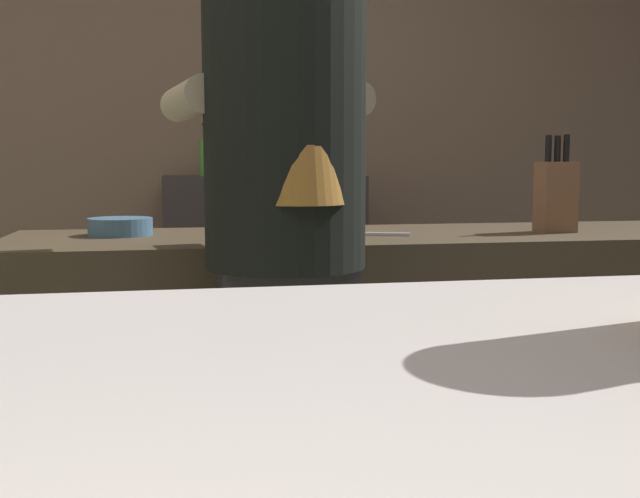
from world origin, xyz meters
The scene contains 10 objects.
wall_back centered at (0.00, 2.20, 1.35)m, with size 5.20×0.10×2.70m, color #8F735C.
prep_counter centered at (0.35, 0.77, 0.45)m, with size 2.10×0.60×0.91m, color #493B29.
back_shelf centered at (0.12, 1.92, 0.53)m, with size 0.83×0.36×1.06m, color #3D3735.
bartender centered at (-0.02, 0.31, 0.97)m, with size 0.47×0.54×1.67m.
knife_block centered at (0.82, 0.72, 1.02)m, with size 0.10×0.08×0.28m.
mixing_bowl centered at (-0.40, 0.85, 0.93)m, with size 0.17×0.17×0.05m, color #466D8B.
chefs_knife centered at (0.26, 0.72, 0.91)m, with size 0.24×0.03×0.01m, color silver.
bottle_olive_oil centered at (-0.07, 1.92, 1.13)m, with size 0.07×0.07×0.18m.
bottle_soy centered at (-0.12, 1.84, 1.14)m, with size 0.06×0.06×0.21m.
bottle_vinegar centered at (0.14, 1.98, 1.16)m, with size 0.05×0.05×0.26m.
Camera 1 is at (-0.25, -1.25, 1.10)m, focal length 41.94 mm.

